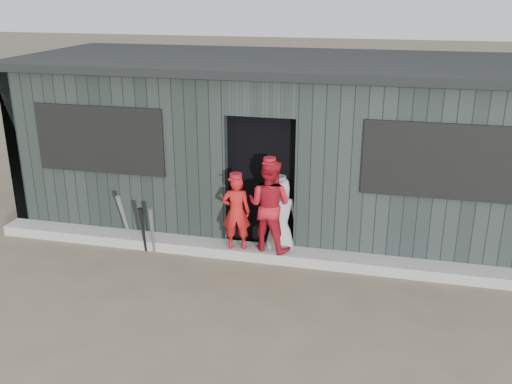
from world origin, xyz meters
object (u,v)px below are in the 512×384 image
(bat_right, at_px, (143,230))
(player_red_right, at_px, (269,205))
(bat_mid, at_px, (152,231))
(dugout, at_px, (280,141))
(player_red_left, at_px, (236,212))
(bat_left, at_px, (125,221))
(player_grey_back, at_px, (279,217))

(bat_right, bearing_deg, player_red_right, 8.95)
(bat_mid, xyz_separation_m, bat_right, (-0.13, -0.03, 0.01))
(bat_mid, height_order, dugout, dugout)
(player_red_left, height_order, player_red_right, player_red_right)
(bat_mid, relative_size, player_red_right, 0.55)
(bat_left, height_order, player_red_left, player_red_left)
(bat_left, xyz_separation_m, bat_mid, (0.48, -0.12, -0.06))
(bat_right, distance_m, player_red_right, 1.86)
(player_red_right, bearing_deg, player_red_left, 24.24)
(bat_right, bearing_deg, bat_left, 156.99)
(player_red_right, xyz_separation_m, player_grey_back, (0.12, 0.16, -0.23))
(bat_left, bearing_deg, bat_right, -23.01)
(bat_left, bearing_deg, bat_mid, -14.30)
(player_grey_back, distance_m, dugout, 1.68)
(bat_right, height_order, player_grey_back, player_grey_back)
(bat_left, relative_size, player_red_left, 0.79)
(bat_right, distance_m, player_red_left, 1.39)
(player_grey_back, bearing_deg, dugout, -106.22)
(bat_right, bearing_deg, dugout, 50.41)
(bat_right, relative_size, player_red_left, 0.68)
(player_red_right, relative_size, player_grey_back, 1.13)
(player_grey_back, bearing_deg, bat_right, -14.13)
(bat_mid, height_order, player_red_right, player_red_right)
(player_red_left, height_order, player_grey_back, player_red_left)
(bat_mid, bearing_deg, player_red_right, 8.76)
(bat_left, distance_m, player_red_right, 2.18)
(player_grey_back, bearing_deg, player_red_right, 27.58)
(player_red_right, bearing_deg, bat_mid, 21.61)
(player_red_right, bearing_deg, player_grey_back, -112.26)
(dugout, bearing_deg, bat_right, -129.59)
(bat_mid, distance_m, player_red_left, 1.26)
(player_red_left, bearing_deg, bat_right, -3.54)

